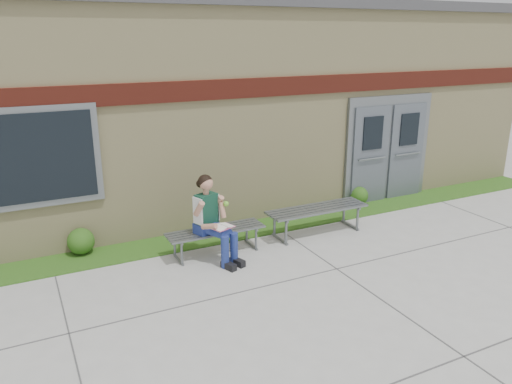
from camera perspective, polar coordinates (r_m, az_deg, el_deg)
ground at (r=7.17m, az=4.90°, el=-11.92°), size 80.00×80.00×0.00m
grass_strip at (r=9.26m, az=-3.45°, el=-4.78°), size 16.00×0.80×0.02m
school_building at (r=11.85m, az=-10.19°, el=10.39°), size 16.20×6.22×4.20m
bench_left at (r=8.38m, az=-4.63°, el=-4.91°), size 1.66×0.47×0.43m
bench_right at (r=9.23m, az=6.97°, el=-2.47°), size 1.92×0.53×0.50m
girl at (r=8.02m, az=-4.94°, el=-3.01°), size 0.66×0.93×1.41m
shrub_mid at (r=8.83m, az=-19.38°, el=-5.33°), size 0.44×0.44×0.44m
shrub_east at (r=10.96m, az=11.69°, el=-0.40°), size 0.39×0.39×0.39m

